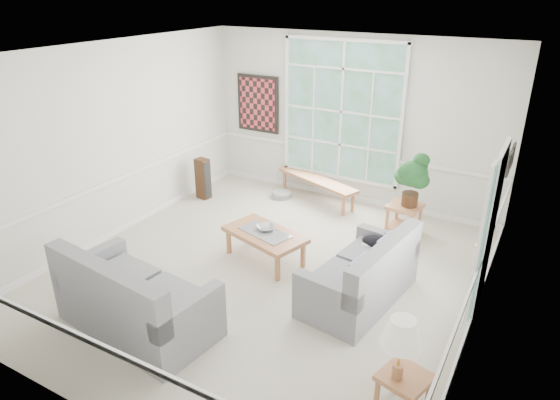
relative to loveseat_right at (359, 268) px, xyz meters
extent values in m
cube|color=#B8AF9C|center=(-1.36, -0.01, -0.46)|extent=(5.50, 6.00, 0.01)
cube|color=white|center=(-1.36, -0.01, 2.54)|extent=(5.50, 6.00, 0.02)
cube|color=silver|center=(-1.36, 2.99, 1.04)|extent=(5.50, 0.02, 3.00)
cube|color=silver|center=(-1.36, -3.01, 1.04)|extent=(5.50, 0.02, 3.00)
cube|color=silver|center=(-4.11, -0.01, 1.04)|extent=(0.02, 6.00, 3.00)
cube|color=silver|center=(1.39, -0.01, 1.04)|extent=(0.02, 6.00, 3.00)
cube|color=white|center=(-1.56, 2.95, 1.19)|extent=(2.30, 0.08, 2.40)
cube|color=white|center=(1.35, 0.59, 0.59)|extent=(0.08, 0.90, 2.10)
cube|color=white|center=(1.35, -0.04, 0.69)|extent=(0.08, 0.26, 1.90)
cube|color=maroon|center=(-3.31, 2.94, 1.14)|extent=(0.90, 0.06, 1.10)
cube|color=black|center=(1.35, 1.74, 1.09)|extent=(0.04, 0.26, 0.32)
cube|color=black|center=(1.35, 2.14, 1.09)|extent=(0.04, 0.26, 0.32)
cube|color=gray|center=(0.00, 0.00, 0.00)|extent=(1.10, 1.79, 0.91)
cube|color=gray|center=(-2.03, -1.80, 0.05)|extent=(1.98, 1.18, 1.02)
cube|color=#A96A42|center=(-1.55, 0.26, -0.23)|extent=(1.34, 0.97, 0.45)
imported|color=#9D9DA3|center=(-1.57, 0.34, 0.03)|extent=(0.45, 0.45, 0.08)
cube|color=#A96A42|center=(-1.85, 2.64, -0.25)|extent=(1.80, 0.96, 0.42)
cube|color=#A96A42|center=(-0.04, 2.11, -0.21)|extent=(0.55, 0.55, 0.50)
cube|color=#A96A42|center=(1.04, -1.54, -0.24)|extent=(0.52, 0.52, 0.43)
cylinder|color=gray|center=(-2.49, 2.42, -0.40)|extent=(0.46, 0.46, 0.11)
cube|color=#372010|center=(-3.76, 1.68, -0.07)|extent=(0.26, 0.22, 0.77)
ellipsoid|color=black|center=(-0.02, 0.60, 0.09)|extent=(0.41, 0.34, 0.17)
camera|label=1|loc=(1.79, -5.20, 3.30)|focal=32.00mm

